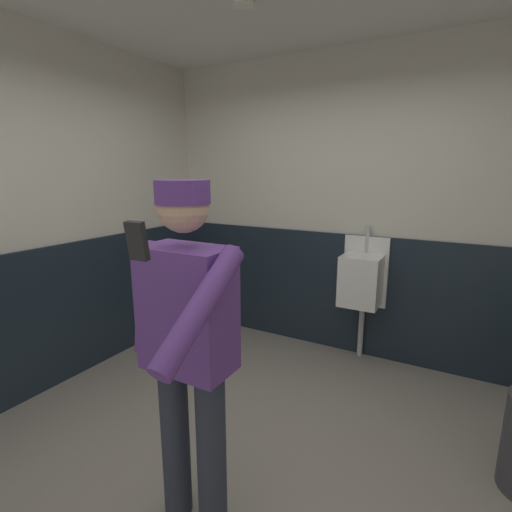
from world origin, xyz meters
TOP-DOWN VIEW (x-y plane):
  - ground_plane at (0.00, 0.00)m, footprint 4.25×4.19m
  - wall_back at (0.00, 1.85)m, footprint 4.25×0.12m
  - wall_left at (-1.89, 0.00)m, footprint 0.12×4.19m
  - wainscot_band_back at (0.00, 1.78)m, footprint 3.65×0.03m
  - wainscot_band_left at (-1.81, 0.00)m, footprint 0.03×3.59m
  - downlight_far at (-0.37, 0.63)m, footprint 0.14×0.14m
  - urinal_solo at (0.24, 1.63)m, footprint 0.40×0.34m
  - person at (-0.03, -0.45)m, footprint 0.63×0.60m
  - cell_phone at (0.23, -0.95)m, footprint 0.06×0.04m

SIDE VIEW (x-z plane):
  - ground_plane at x=0.00m, z-range -0.04..0.00m
  - wainscot_band_back at x=0.00m, z-range 0.00..1.15m
  - wainscot_band_left at x=-1.81m, z-range 0.00..1.15m
  - urinal_solo at x=0.24m, z-range 0.16..1.40m
  - person at x=-0.03m, z-range 0.15..1.84m
  - wall_back at x=0.00m, z-range 0.00..2.78m
  - wall_left at x=-1.89m, z-range 0.00..2.78m
  - cell_phone at x=0.23m, z-range 1.48..1.59m
  - downlight_far at x=-0.37m, z-range 2.75..2.78m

